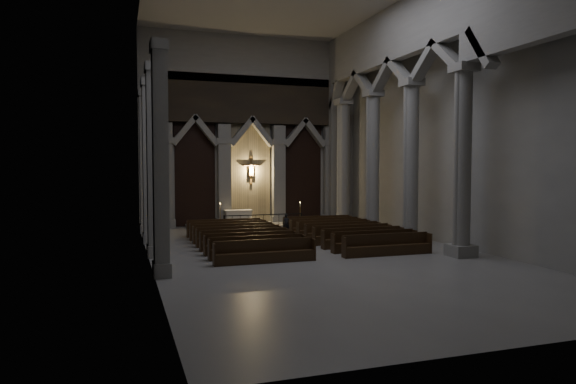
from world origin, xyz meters
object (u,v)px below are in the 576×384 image
at_px(altar_rail, 264,219).
at_px(candle_stand_left, 220,223).
at_px(candle_stand_right, 300,221).
at_px(pews, 296,238).
at_px(worshipper, 286,224).
at_px(altar, 238,217).

relative_size(altar_rail, candle_stand_left, 2.97).
distance_m(candle_stand_right, pews, 6.69).
bearing_deg(candle_stand_left, altar_rail, -11.70).
relative_size(pews, worshipper, 8.51).
bearing_deg(altar, candle_stand_left, -131.17).
distance_m(candle_stand_left, candle_stand_right, 4.92).
bearing_deg(candle_stand_left, candle_stand_right, -2.38).
height_order(candle_stand_left, pews, candle_stand_left).
xyz_separation_m(pews, worshipper, (0.72, 3.77, 0.26)).
xyz_separation_m(candle_stand_left, worshipper, (3.22, -2.67, 0.12)).
relative_size(candle_stand_left, candle_stand_right, 1.03).
xyz_separation_m(altar, altar_rail, (1.06, -2.17, 0.03)).
bearing_deg(worshipper, candle_stand_left, 164.08).
distance_m(altar_rail, candle_stand_left, 2.56).
bearing_deg(altar, worshipper, -67.60).
distance_m(altar, pews, 8.17).
bearing_deg(candle_stand_right, worshipper, -124.45).
bearing_deg(pews, altar, 97.46).
xyz_separation_m(candle_stand_right, worshipper, (-1.69, -2.46, 0.13)).
distance_m(altar_rail, candle_stand_right, 2.44).
relative_size(altar, altar_rail, 0.36).
height_order(altar_rail, worshipper, worshipper).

